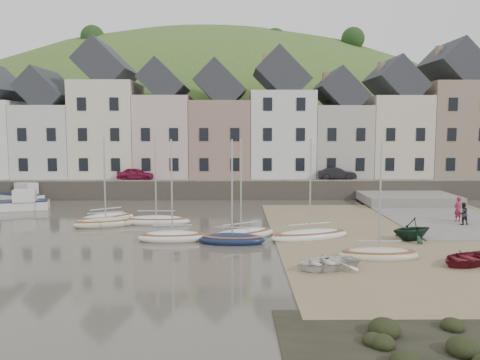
{
  "coord_description": "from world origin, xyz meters",
  "views": [
    {
      "loc": [
        -0.39,
        -29.81,
        6.76
      ],
      "look_at": [
        0.0,
        6.0,
        3.0
      ],
      "focal_mm": 37.28,
      "sensor_mm": 36.0,
      "label": 1
    }
  ],
  "objects_px": {
    "person_red": "(458,209)",
    "rowboat_white": "(326,262)",
    "car_right": "(337,173)",
    "sailboat_0": "(106,218)",
    "person_dark": "(463,214)",
    "rowboat_green": "(412,229)",
    "car_left": "(136,174)",
    "rowboat_red": "(467,258)"
  },
  "relations": [
    {
      "from": "person_red",
      "to": "rowboat_white",
      "type": "bearing_deg",
      "value": 22.82
    },
    {
      "from": "car_right",
      "to": "sailboat_0",
      "type": "bearing_deg",
      "value": 131.8
    },
    {
      "from": "sailboat_0",
      "to": "car_right",
      "type": "height_order",
      "value": "sailboat_0"
    },
    {
      "from": "rowboat_white",
      "to": "person_dark",
      "type": "xyz_separation_m",
      "value": [
        11.37,
        10.56,
        0.5
      ]
    },
    {
      "from": "sailboat_0",
      "to": "car_right",
      "type": "relative_size",
      "value": 1.67
    },
    {
      "from": "person_dark",
      "to": "car_right",
      "type": "distance_m",
      "value": 16.67
    },
    {
      "from": "rowboat_white",
      "to": "sailboat_0",
      "type": "bearing_deg",
      "value": -152.65
    },
    {
      "from": "rowboat_green",
      "to": "car_left",
      "type": "relative_size",
      "value": 0.73
    },
    {
      "from": "rowboat_green",
      "to": "person_red",
      "type": "bearing_deg",
      "value": 116.86
    },
    {
      "from": "rowboat_green",
      "to": "person_dark",
      "type": "bearing_deg",
      "value": 111.09
    },
    {
      "from": "sailboat_0",
      "to": "person_dark",
      "type": "distance_m",
      "value": 25.12
    },
    {
      "from": "rowboat_green",
      "to": "person_red",
      "type": "height_order",
      "value": "person_red"
    },
    {
      "from": "rowboat_red",
      "to": "person_red",
      "type": "bearing_deg",
      "value": 129.35
    },
    {
      "from": "rowboat_white",
      "to": "person_red",
      "type": "distance_m",
      "value": 16.47
    },
    {
      "from": "rowboat_green",
      "to": "rowboat_red",
      "type": "distance_m",
      "value": 5.44
    },
    {
      "from": "sailboat_0",
      "to": "car_left",
      "type": "xyz_separation_m",
      "value": [
        -0.52,
        13.71,
        1.95
      ]
    },
    {
      "from": "sailboat_0",
      "to": "rowboat_green",
      "type": "distance_m",
      "value": 20.93
    },
    {
      "from": "rowboat_red",
      "to": "person_red",
      "type": "relative_size",
      "value": 1.82
    },
    {
      "from": "person_dark",
      "to": "car_right",
      "type": "relative_size",
      "value": 0.41
    },
    {
      "from": "person_dark",
      "to": "rowboat_green",
      "type": "bearing_deg",
      "value": 29.54
    },
    {
      "from": "rowboat_green",
      "to": "car_right",
      "type": "distance_m",
      "value": 20.24
    },
    {
      "from": "sailboat_0",
      "to": "rowboat_white",
      "type": "distance_m",
      "value": 18.55
    },
    {
      "from": "rowboat_green",
      "to": "sailboat_0",
      "type": "bearing_deg",
      "value": -128.08
    },
    {
      "from": "sailboat_0",
      "to": "rowboat_red",
      "type": "relative_size",
      "value": 1.95
    },
    {
      "from": "person_dark",
      "to": "sailboat_0",
      "type": "bearing_deg",
      "value": -16.13
    },
    {
      "from": "rowboat_green",
      "to": "person_dark",
      "type": "xyz_separation_m",
      "value": [
        5.14,
        4.49,
        0.14
      ]
    },
    {
      "from": "rowboat_green",
      "to": "rowboat_red",
      "type": "height_order",
      "value": "rowboat_green"
    },
    {
      "from": "rowboat_white",
      "to": "rowboat_red",
      "type": "height_order",
      "value": "rowboat_red"
    },
    {
      "from": "person_dark",
      "to": "car_right",
      "type": "height_order",
      "value": "car_right"
    },
    {
      "from": "rowboat_green",
      "to": "rowboat_white",
      "type": "bearing_deg",
      "value": -65.83
    },
    {
      "from": "rowboat_green",
      "to": "car_left",
      "type": "height_order",
      "value": "car_left"
    },
    {
      "from": "sailboat_0",
      "to": "rowboat_red",
      "type": "bearing_deg",
      "value": -29.75
    },
    {
      "from": "person_dark",
      "to": "car_left",
      "type": "relative_size",
      "value": 0.43
    },
    {
      "from": "car_right",
      "to": "rowboat_white",
      "type": "bearing_deg",
      "value": 174.12
    },
    {
      "from": "rowboat_red",
      "to": "person_red",
      "type": "distance_m",
      "value": 11.94
    },
    {
      "from": "car_right",
      "to": "rowboat_red",
      "type": "bearing_deg",
      "value": -170.63
    },
    {
      "from": "rowboat_red",
      "to": "rowboat_white",
      "type": "bearing_deg",
      "value": -112.89
    },
    {
      "from": "rowboat_red",
      "to": "car_left",
      "type": "distance_m",
      "value": 33.27
    },
    {
      "from": "car_left",
      "to": "rowboat_green",
      "type": "bearing_deg",
      "value": -132.68
    },
    {
      "from": "sailboat_0",
      "to": "person_red",
      "type": "bearing_deg",
      "value": -1.8
    },
    {
      "from": "sailboat_0",
      "to": "rowboat_white",
      "type": "xyz_separation_m",
      "value": [
        13.67,
        -12.53,
        0.13
      ]
    },
    {
      "from": "person_dark",
      "to": "car_left",
      "type": "xyz_separation_m",
      "value": [
        -25.56,
        15.69,
        1.32
      ]
    }
  ]
}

